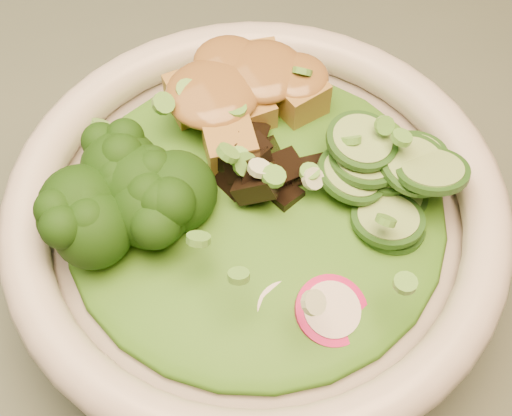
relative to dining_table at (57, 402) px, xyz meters
name	(u,v)px	position (x,y,z in m)	size (l,w,h in m)	color
dining_table	(57,402)	(0.00, 0.00, 0.00)	(1.20, 0.80, 0.75)	black
salad_bowl	(256,226)	(0.16, 0.01, 0.16)	(0.30, 0.30, 0.08)	beige
lettuce_bed	(256,207)	(0.16, 0.01, 0.18)	(0.23, 0.23, 0.03)	#2C6B16
broccoli_florets	(135,213)	(0.09, 0.01, 0.20)	(0.09, 0.08, 0.05)	black
radish_slices	(289,315)	(0.16, -0.07, 0.19)	(0.12, 0.04, 0.02)	#B80E55
cucumber_slices	(378,176)	(0.24, -0.01, 0.19)	(0.08, 0.08, 0.04)	#85B866
mushroom_heap	(251,173)	(0.17, 0.02, 0.20)	(0.08, 0.08, 0.04)	black
tofu_cubes	(237,103)	(0.18, 0.08, 0.19)	(0.10, 0.07, 0.04)	#A47936
peanut_sauce	(237,87)	(0.18, 0.08, 0.21)	(0.08, 0.06, 0.02)	brown
scallion_garnish	(256,181)	(0.16, 0.01, 0.21)	(0.22, 0.22, 0.03)	#569E37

